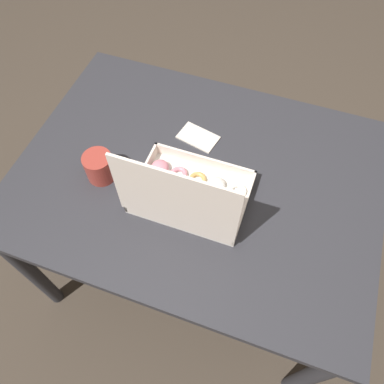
{
  "coord_description": "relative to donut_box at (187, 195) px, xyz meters",
  "views": [
    {
      "loc": [
        -0.22,
        0.67,
        1.79
      ],
      "look_at": [
        -0.01,
        0.08,
        0.77
      ],
      "focal_mm": 35.0,
      "sensor_mm": 36.0,
      "label": 1
    }
  ],
  "objects": [
    {
      "name": "ground_plane",
      "position": [
        0.01,
        -0.12,
        -0.81
      ],
      "size": [
        8.0,
        8.0,
        0.0
      ],
      "primitive_type": "plane",
      "color": "#42382D"
    },
    {
      "name": "dining_table",
      "position": [
        0.01,
        -0.12,
        -0.16
      ],
      "size": [
        1.21,
        0.91,
        0.75
      ],
      "color": "#2D2D33",
      "rests_on": "ground_plane"
    },
    {
      "name": "donut_box",
      "position": [
        0.0,
        0.0,
        0.0
      ],
      "size": [
        0.35,
        0.26,
        0.31
      ],
      "color": "silver",
      "rests_on": "dining_table"
    },
    {
      "name": "coffee_mug",
      "position": [
        0.31,
        -0.01,
        -0.01
      ],
      "size": [
        0.09,
        0.09,
        0.1
      ],
      "color": "#A3382D",
      "rests_on": "dining_table"
    },
    {
      "name": "paper_napkin",
      "position": [
        0.06,
        -0.28,
        -0.06
      ],
      "size": [
        0.15,
        0.11,
        0.01
      ],
      "color": "silver",
      "rests_on": "dining_table"
    }
  ]
}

